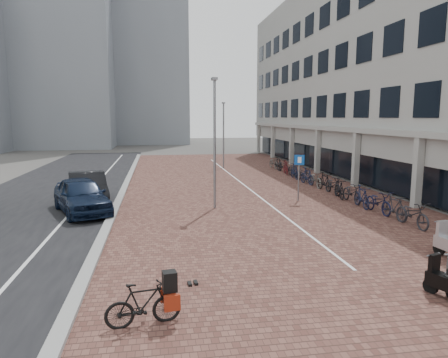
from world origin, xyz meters
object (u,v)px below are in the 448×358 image
car_navy (81,195)px  parking_sign (299,171)px  hero_bike (143,303)px  car_dark (88,189)px

car_navy → parking_sign: (10.36, 0.77, 0.79)m
car_navy → hero_bike: (3.00, -10.60, -0.30)m
car_navy → car_dark: car_navy is taller
car_navy → car_dark: 1.68m
car_navy → hero_bike: bearing=-96.1°
car_navy → parking_sign: size_ratio=1.96×
parking_sign → hero_bike: bearing=-103.0°
hero_bike → parking_sign: (7.35, 11.36, 1.10)m
car_dark → car_navy: bearing=-101.9°
car_navy → hero_bike: 11.02m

